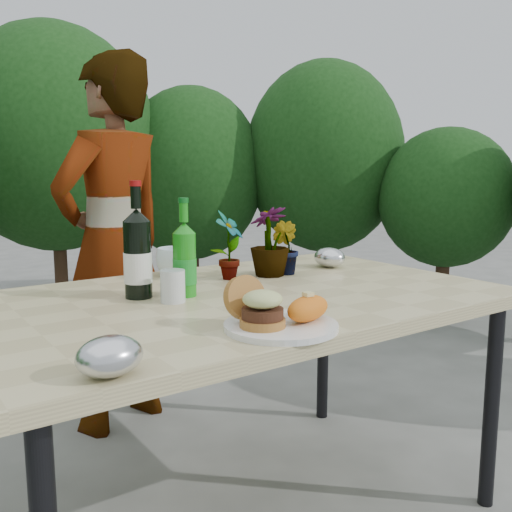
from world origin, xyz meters
TOP-DOWN VIEW (x-y plane):
  - patio_table at (0.00, 0.00)m, footprint 1.60×1.00m
  - shrub_hedge at (0.05, 1.66)m, footprint 6.89×5.19m
  - dinner_plate at (-0.13, -0.38)m, footprint 0.28×0.28m
  - burger_stack at (-0.19, -0.36)m, footprint 0.11×0.16m
  - sweet_potato at (-0.06, -0.40)m, footprint 0.17×0.12m
  - grilled_veg at (-0.11, -0.28)m, footprint 0.08×0.05m
  - wine_bottle at (-0.28, 0.14)m, footprint 0.08×0.08m
  - sparkling_water at (-0.15, 0.08)m, footprint 0.07×0.07m
  - plastic_cup at (-0.22, 0.03)m, footprint 0.07×0.07m
  - seedling_left at (0.09, 0.22)m, footprint 0.15×0.14m
  - seedling_mid at (0.32, 0.19)m, footprint 0.10×0.12m
  - seedling_right at (0.25, 0.19)m, footprint 0.16×0.16m
  - blue_bowl at (-0.03, 0.39)m, footprint 0.15×0.15m
  - foil_packet_left at (-0.59, -0.44)m, footprint 0.15×0.13m
  - foil_packet_right at (0.54, 0.20)m, footprint 0.12×0.14m
  - person at (-0.06, 0.90)m, footprint 0.68×0.56m

SIDE VIEW (x-z plane):
  - patio_table at x=0.00m, z-range 0.32..1.07m
  - dinner_plate at x=-0.13m, z-range 0.75..0.76m
  - grilled_veg at x=-0.11m, z-range 0.76..0.79m
  - foil_packet_left at x=-0.59m, z-range 0.75..0.83m
  - foil_packet_right at x=0.54m, z-range 0.75..0.83m
  - sweet_potato at x=-0.06m, z-range 0.77..0.83m
  - plastic_cup at x=-0.22m, z-range 0.75..0.84m
  - blue_bowl at x=-0.03m, z-range 0.75..0.85m
  - person at x=-0.06m, z-range 0.00..1.61m
  - burger_stack at x=-0.19m, z-range 0.75..0.87m
  - seedling_mid at x=0.32m, z-range 0.75..0.94m
  - sparkling_water at x=-0.15m, z-range 0.71..1.01m
  - seedling_left at x=0.09m, z-range 0.75..0.99m
  - seedling_right at x=0.25m, z-range 0.75..1.00m
  - wine_bottle at x=-0.28m, z-range 0.70..1.05m
  - shrub_hedge at x=0.05m, z-range 0.04..2.23m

